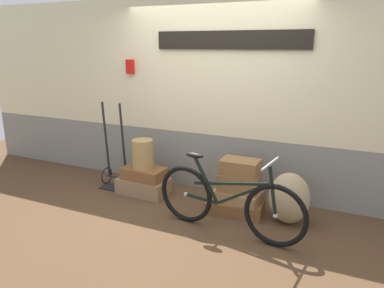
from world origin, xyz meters
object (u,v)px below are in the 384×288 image
Objects in this scene: burlap_sack at (289,198)px; bicycle at (227,202)px; suitcase_5 at (240,167)px; suitcase_2 at (236,206)px; suitcase_1 at (144,173)px; wicker_basket at (143,154)px; suitcase_0 at (144,186)px; suitcase_3 at (238,195)px; suitcase_4 at (239,182)px; luggage_trolley at (115,166)px.

bicycle reaches higher than burlap_sack.
suitcase_5 is 0.61m from bicycle.
suitcase_2 is 0.51m from suitcase_5.
wicker_basket is (-0.01, -0.01, 0.28)m from suitcase_1.
suitcase_3 is at bearing 0.94° from suitcase_0.
suitcase_5 is 1.36m from wicker_basket.
suitcase_5 reaches higher than suitcase_2.
suitcase_3 reaches higher than suitcase_0.
suitcase_1 is 1.34m from suitcase_2.
bicycle is at bearing -87.43° from suitcase_4.
luggage_trolley is at bearing 178.25° from suitcase_5.
suitcase_0 is at bearing 158.44° from bicycle.
suitcase_2 is 1.41× the size of suitcase_4.
bicycle is (-0.56, -0.52, 0.06)m from burlap_sack.
suitcase_0 is 0.47m from wicker_basket.
luggage_trolley is 2.03× the size of burlap_sack.
suitcase_3 is at bearing 95.60° from bicycle.
bicycle reaches higher than suitcase_4.
luggage_trolley is 2.03m from bicycle.
wicker_basket reaches higher than suitcase_4.
suitcase_0 is at bearing -179.65° from suitcase_5.
luggage_trolley reaches higher than burlap_sack.
suitcase_1 is at bearing 174.09° from suitcase_2.
suitcase_1 is 1.02× the size of suitcase_3.
bicycle reaches higher than suitcase_0.
burlap_sack is (0.60, -0.04, -0.28)m from suitcase_5.
suitcase_1 is at bearing -179.38° from suitcase_5.
suitcase_4 is at bearing 177.30° from burlap_sack.
wicker_basket is at bearing -8.41° from luggage_trolley.
luggage_trolley is at bearing 171.59° from wicker_basket.
suitcase_2 is at bearing -139.33° from suitcase_5.
burlap_sack reaches higher than suitcase_1.
bicycle is at bearing -21.32° from wicker_basket.
bicycle is (0.05, -0.56, 0.14)m from suitcase_3.
suitcase_5 is 0.75× the size of burlap_sack.
bicycle is (0.08, -0.54, 0.28)m from suitcase_2.
suitcase_3 is 1.40m from wicker_basket.
luggage_trolley is at bearing -176.55° from suitcase_3.
suitcase_5 is (0.01, 0.01, 0.20)m from suitcase_4.
luggage_trolley is 2.50m from burlap_sack.
wicker_basket is at bearing 158.68° from bicycle.
suitcase_4 reaches higher than suitcase_1.
suitcase_3 reaches higher than suitcase_2.
luggage_trolley is at bearing 173.54° from suitcase_0.
bicycle is (1.94, -0.63, 0.05)m from luggage_trolley.
luggage_trolley reaches higher than suitcase_5.
bicycle is at bearing -78.92° from suitcase_3.
suitcase_3 is 1.25× the size of suitcase_5.
suitcase_1 is 1.28× the size of suitcase_5.
wicker_basket is (0.01, -0.01, 0.46)m from suitcase_0.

